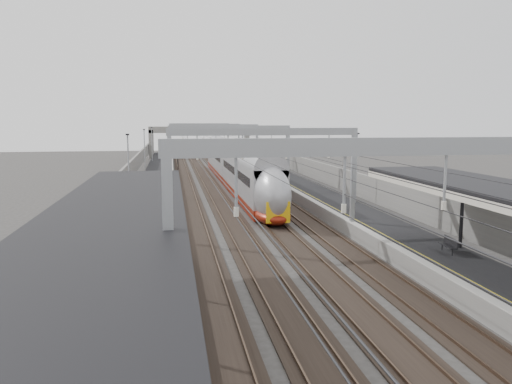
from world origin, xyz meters
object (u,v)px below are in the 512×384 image
object	(u,v)px
overbridge	(200,134)
train	(236,170)
bench	(449,244)
signal_green	(178,156)

from	to	relation	value
overbridge	train	xyz separation A→B (m)	(1.50, -51.28, -3.10)
overbridge	train	world-z (taller)	overbridge
overbridge	bench	size ratio (longest dim) A/B	13.56
overbridge	signal_green	size ratio (longest dim) A/B	6.33
overbridge	signal_green	xyz separation A→B (m)	(-5.20, -28.21, -2.89)
train	bench	xyz separation A→B (m)	(7.00, -35.60, -0.72)
train	signal_green	size ratio (longest dim) A/B	15.01
train	signal_green	xyz separation A→B (m)	(-6.70, 23.07, 0.21)
bench	signal_green	world-z (taller)	signal_green
bench	signal_green	distance (m)	60.25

